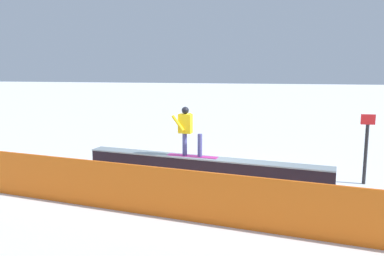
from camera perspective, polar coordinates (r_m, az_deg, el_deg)
The scene contains 5 objects.
ground_plane at distance 12.19m, azimuth 1.59°, elevation -7.60°, with size 120.00×120.00×0.00m, color white.
grind_box at distance 12.10m, azimuth 1.60°, elevation -6.08°, with size 7.54×1.97×0.74m.
snowboarder at distance 12.00m, azimuth -0.67°, elevation -0.20°, with size 1.59×0.50×1.51m.
safety_fence at distance 9.10m, azimuth -1.25°, elevation -9.60°, with size 11.30×0.06×1.18m, color orange.
trail_marker at distance 12.70m, azimuth 23.71°, elevation -2.53°, with size 0.40×0.10×2.08m.
Camera 1 is at (-1.67, 11.55, 3.53)m, focal length 37.17 mm.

